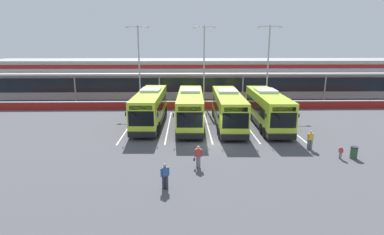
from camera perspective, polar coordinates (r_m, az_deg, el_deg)
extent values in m
plane|color=#4C4C51|center=(27.38, 3.80, -4.71)|extent=(200.00, 200.00, 0.00)
cube|color=#B7B7B2|center=(53.27, 1.30, 7.26)|extent=(70.00, 10.00, 5.50)
cube|color=#19232D|center=(48.34, 1.56, 6.09)|extent=(66.00, 0.08, 2.20)
cube|color=maroon|center=(48.05, 1.58, 9.46)|extent=(68.00, 0.08, 0.60)
cube|color=beige|center=(46.66, 1.67, 8.16)|extent=(67.00, 3.00, 0.24)
cube|color=gray|center=(53.03, 1.31, 10.49)|extent=(70.00, 10.00, 0.50)
cylinder|color=#999999|center=(48.44, -20.91, 4.98)|extent=(0.20, 0.20, 4.20)
cylinder|color=#999999|center=(45.81, -6.08, 5.35)|extent=(0.20, 0.20, 4.20)
cylinder|color=#999999|center=(46.46, 9.42, 5.36)|extent=(0.20, 0.20, 4.20)
cylinder|color=#999999|center=(50.25, 23.51, 5.03)|extent=(0.20, 0.20, 4.20)
cube|color=maroon|center=(41.26, 2.06, 2.26)|extent=(60.00, 0.36, 1.00)
cube|color=#B2B2B2|center=(41.16, 2.06, 3.01)|extent=(60.00, 0.40, 0.10)
cube|color=#B7DB2D|center=(33.51, -7.79, 1.96)|extent=(2.86, 12.06, 3.19)
cube|color=#333333|center=(33.80, -7.72, -0.22)|extent=(2.88, 12.08, 0.56)
cube|color=black|center=(33.85, -7.71, 2.50)|extent=(2.83, 9.66, 0.96)
cube|color=black|center=(27.74, -9.46, -0.22)|extent=(2.31, 0.16, 1.40)
cube|color=black|center=(27.51, -9.54, 1.80)|extent=(2.05, 0.13, 0.40)
cube|color=silver|center=(34.19, -7.65, 5.14)|extent=(2.12, 2.85, 0.28)
cube|color=black|center=(28.03, -9.38, -3.25)|extent=(2.45, 0.22, 0.44)
cube|color=black|center=(27.79, -6.41, 0.65)|extent=(0.08, 0.12, 0.36)
cube|color=black|center=(28.28, -12.28, 0.64)|extent=(0.08, 0.12, 0.36)
cylinder|color=black|center=(38.13, -5.01, 1.31)|extent=(0.35, 1.05, 1.04)
cylinder|color=black|center=(38.42, -8.56, 1.30)|extent=(0.35, 1.05, 1.04)
cylinder|color=black|center=(30.59, -6.30, -1.78)|extent=(0.35, 1.05, 1.04)
cylinder|color=black|center=(30.95, -10.70, -1.76)|extent=(0.35, 1.05, 1.04)
cylinder|color=black|center=(29.25, -6.60, -2.51)|extent=(0.35, 1.05, 1.04)
cylinder|color=black|center=(29.63, -11.20, -2.47)|extent=(0.35, 1.05, 1.04)
cube|color=#B7DB2D|center=(32.74, -0.32, 1.81)|extent=(2.86, 12.06, 3.19)
cube|color=#333333|center=(33.03, -0.31, -0.42)|extent=(2.88, 12.08, 0.56)
cube|color=black|center=(33.09, -0.31, 2.37)|extent=(2.83, 9.66, 0.96)
cube|color=black|center=(26.91, -0.43, -0.46)|extent=(2.31, 0.16, 1.40)
cube|color=black|center=(26.67, -0.43, 1.62)|extent=(2.05, 0.13, 0.40)
cube|color=silver|center=(33.42, -0.31, 5.07)|extent=(2.12, 2.85, 0.28)
cube|color=black|center=(27.20, -0.43, -3.58)|extent=(2.45, 0.22, 0.44)
cube|color=black|center=(27.19, 2.64, 0.43)|extent=(0.08, 0.12, 0.36)
cube|color=black|center=(27.22, -3.49, 0.44)|extent=(0.08, 0.12, 0.36)
cylinder|color=black|center=(37.54, 1.57, 1.16)|extent=(0.35, 1.05, 1.04)
cylinder|color=black|center=(37.56, -2.08, 1.16)|extent=(0.35, 1.05, 1.04)
cylinder|color=black|center=(29.97, 1.92, -2.03)|extent=(0.35, 1.05, 1.04)
cylinder|color=black|center=(29.99, -2.65, -2.02)|extent=(0.35, 1.05, 1.04)
cylinder|color=black|center=(28.62, 2.00, -2.78)|extent=(0.35, 1.05, 1.04)
cylinder|color=black|center=(28.65, -2.79, -2.77)|extent=(0.35, 1.05, 1.04)
cube|color=#B7DB2D|center=(32.67, 6.70, 1.69)|extent=(2.86, 12.06, 3.19)
cube|color=#333333|center=(32.97, 6.64, -0.54)|extent=(2.88, 12.08, 0.56)
cube|color=black|center=(33.01, 6.64, 2.25)|extent=(2.83, 9.66, 0.96)
cube|color=black|center=(26.89, 8.11, -0.61)|extent=(2.31, 0.16, 1.40)
cube|color=black|center=(26.65, 8.18, 1.47)|extent=(2.05, 0.13, 0.40)
cube|color=silver|center=(33.35, 6.59, 4.96)|extent=(2.12, 2.85, 0.28)
cube|color=black|center=(27.18, 8.03, -3.73)|extent=(2.45, 0.22, 0.44)
cube|color=black|center=(27.38, 11.05, 0.28)|extent=(0.08, 0.12, 0.36)
cube|color=black|center=(26.98, 4.97, 0.29)|extent=(0.08, 0.12, 0.36)
cylinder|color=black|center=(37.57, 7.68, 1.06)|extent=(0.35, 1.05, 1.04)
cylinder|color=black|center=(37.34, 4.04, 1.06)|extent=(0.35, 1.05, 1.04)
cylinder|color=black|center=(30.08, 9.56, -2.15)|extent=(0.35, 1.05, 1.04)
cylinder|color=black|center=(29.79, 5.02, -2.17)|extent=(0.35, 1.05, 1.04)
cylinder|color=black|center=(28.76, 10.01, -2.91)|extent=(0.35, 1.05, 1.04)
cylinder|color=black|center=(28.45, 5.25, -2.93)|extent=(0.35, 1.05, 1.04)
cube|color=#B7DB2D|center=(33.56, 13.82, 1.70)|extent=(2.86, 12.06, 3.19)
cube|color=#333333|center=(33.84, 13.69, -0.47)|extent=(2.88, 12.08, 0.56)
cube|color=black|center=(33.89, 13.69, 2.25)|extent=(2.83, 9.66, 0.96)
cube|color=black|center=(27.92, 16.63, -0.52)|extent=(2.31, 0.16, 1.40)
cube|color=black|center=(27.70, 16.77, 1.48)|extent=(2.05, 0.13, 0.40)
cube|color=silver|center=(34.22, 13.60, 4.89)|extent=(2.12, 2.85, 0.28)
cube|color=black|center=(28.21, 16.49, -3.53)|extent=(2.45, 0.22, 0.44)
cube|color=black|center=(28.61, 19.28, 0.34)|extent=(0.08, 0.12, 0.36)
cube|color=black|center=(27.80, 13.60, 0.35)|extent=(0.08, 0.12, 0.36)
cylinder|color=black|center=(38.49, 13.87, 1.08)|extent=(0.35, 1.05, 1.04)
cylinder|color=black|center=(38.00, 10.36, 1.10)|extent=(0.35, 1.05, 1.04)
cylinder|color=black|center=(31.19, 17.16, -2.02)|extent=(0.35, 1.05, 1.04)
cylinder|color=black|center=(30.58, 12.87, -2.05)|extent=(0.35, 1.05, 1.04)
cylinder|color=black|center=(29.90, 17.92, -2.73)|extent=(0.35, 1.05, 1.04)
cylinder|color=black|center=(29.26, 13.45, -2.79)|extent=(0.35, 1.05, 1.04)
cube|color=silver|center=(33.56, -11.56, -1.51)|extent=(0.14, 13.00, 0.01)
cube|color=silver|center=(33.07, -4.38, -1.50)|extent=(0.14, 13.00, 0.01)
cube|color=silver|center=(33.11, 2.90, -1.46)|extent=(0.14, 13.00, 0.01)
cube|color=silver|center=(33.67, 10.05, -1.39)|extent=(0.14, 13.00, 0.01)
cube|color=silver|center=(34.74, 16.85, -1.31)|extent=(0.14, 13.00, 0.01)
cube|color=slate|center=(21.97, 0.98, -8.20)|extent=(0.15, 0.19, 0.84)
cube|color=slate|center=(21.85, 1.39, -8.33)|extent=(0.15, 0.19, 0.84)
cube|color=#B23838|center=(21.66, 1.19, -6.54)|extent=(0.36, 0.25, 0.56)
cube|color=#B23838|center=(21.68, 0.61, -6.60)|extent=(0.10, 0.11, 0.54)
cube|color=#B23838|center=(21.66, 1.78, -6.62)|extent=(0.10, 0.11, 0.54)
sphere|color=#DBB293|center=(21.53, 1.20, -5.57)|extent=(0.22, 0.22, 0.22)
cube|color=black|center=(21.86, 0.42, -7.72)|extent=(0.14, 0.29, 0.22)
cylinder|color=black|center=(21.80, 0.42, -7.28)|extent=(0.02, 0.02, 0.16)
cube|color=slate|center=(27.33, 20.86, -4.70)|extent=(0.17, 0.20, 0.84)
cube|color=slate|center=(27.33, 21.28, -4.74)|extent=(0.17, 0.20, 0.84)
cube|color=gold|center=(27.13, 21.19, -3.32)|extent=(0.38, 0.28, 0.56)
cube|color=gold|center=(27.02, 20.80, -3.41)|extent=(0.11, 0.12, 0.54)
cube|color=gold|center=(27.26, 21.57, -3.33)|extent=(0.11, 0.12, 0.54)
sphere|color=#DBB293|center=(27.02, 21.26, -2.52)|extent=(0.22, 0.22, 0.22)
cube|color=slate|center=(26.16, 25.79, -6.35)|extent=(0.13, 0.14, 0.52)
cube|color=slate|center=(26.09, 26.00, -6.43)|extent=(0.13, 0.14, 0.52)
cube|color=#B23838|center=(25.99, 26.00, -5.49)|extent=(0.25, 0.22, 0.35)
cube|color=#B23838|center=(26.00, 25.69, -5.49)|extent=(0.08, 0.08, 0.33)
cube|color=#B23838|center=(26.00, 26.29, -5.56)|extent=(0.08, 0.08, 0.33)
sphere|color=tan|center=(25.92, 26.05, -4.98)|extent=(0.14, 0.14, 0.14)
cube|color=#33333D|center=(18.99, -5.32, -11.89)|extent=(0.20, 0.22, 0.84)
cube|color=#33333D|center=(18.93, -4.73, -11.96)|extent=(0.20, 0.22, 0.84)
cube|color=#2D5693|center=(18.67, -5.07, -9.99)|extent=(0.40, 0.34, 0.56)
cube|color=#2D5693|center=(18.62, -5.72, -10.17)|extent=(0.12, 0.13, 0.54)
cube|color=#2D5693|center=(18.75, -4.43, -9.96)|extent=(0.12, 0.13, 0.54)
sphere|color=tan|center=(18.52, -5.10, -8.88)|extent=(0.22, 0.22, 0.22)
cylinder|color=#9E9EA3|center=(43.74, -9.79, 9.33)|extent=(0.20, 0.20, 11.00)
cylinder|color=#9E9EA3|center=(43.69, -10.08, 16.34)|extent=(2.80, 0.10, 0.10)
cube|color=silver|center=(43.91, -11.95, 16.11)|extent=(0.44, 0.28, 0.20)
cube|color=silver|center=(43.50, -8.17, 16.29)|extent=(0.44, 0.28, 0.20)
cylinder|color=#9E9EA3|center=(43.28, 2.25, 9.47)|extent=(0.20, 0.20, 11.00)
cylinder|color=#9E9EA3|center=(43.23, 2.32, 16.56)|extent=(2.80, 0.10, 0.10)
cube|color=silver|center=(43.17, 0.38, 16.44)|extent=(0.44, 0.28, 0.20)
cube|color=silver|center=(43.34, 4.24, 16.39)|extent=(0.44, 0.28, 0.20)
cylinder|color=#9E9EA3|center=(43.51, 13.92, 9.11)|extent=(0.20, 0.20, 11.00)
cylinder|color=#9E9EA3|center=(43.46, 14.34, 16.15)|extent=(2.80, 0.10, 0.10)
cube|color=silver|center=(43.12, 12.46, 16.14)|extent=(0.44, 0.28, 0.20)
cube|color=silver|center=(43.84, 16.16, 15.89)|extent=(0.44, 0.28, 0.20)
cylinder|color=#2D5133|center=(26.62, 27.90, -5.89)|extent=(0.52, 0.52, 0.85)
cylinder|color=black|center=(26.48, 28.01, -4.93)|extent=(0.54, 0.54, 0.08)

